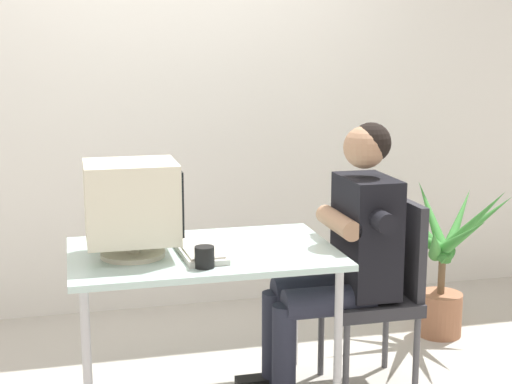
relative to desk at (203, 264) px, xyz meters
name	(u,v)px	position (x,y,z in m)	size (l,w,h in m)	color
wall_back	(209,64)	(0.30, 1.40, 0.83)	(8.00, 0.10, 3.00)	silver
desk	(203,264)	(0.00, 0.00, 0.00)	(1.16, 0.75, 0.73)	#B7B7BC
crt_monitor	(132,203)	(-0.30, -0.02, 0.29)	(0.39, 0.33, 0.41)	beige
keyboard	(198,249)	(-0.03, -0.02, 0.08)	(0.19, 0.48, 0.03)	silver
office_chair	(382,285)	(0.85, 0.00, -0.17)	(0.40, 0.40, 0.90)	#4C4C51
person_seated	(344,250)	(0.66, 0.00, 0.02)	(0.71, 0.57, 1.27)	black
potted_plant	(443,259)	(1.44, 0.50, -0.22)	(0.87, 0.83, 0.90)	#9E6647
desk_mug	(204,257)	(-0.04, -0.25, 0.11)	(0.08, 0.09, 0.09)	black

